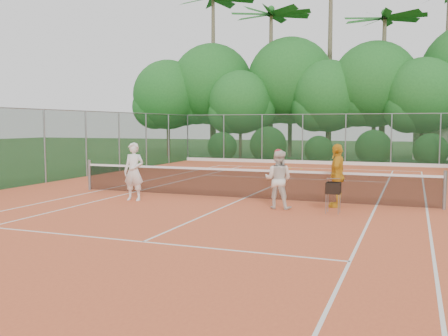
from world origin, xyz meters
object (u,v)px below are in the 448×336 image
(ball_hopper, at_px, (333,189))
(player_yellow, at_px, (337,176))
(player_white, at_px, (134,172))
(player_center_grp, at_px, (278,179))

(ball_hopper, bearing_deg, player_yellow, 79.98)
(player_white, distance_m, player_yellow, 6.23)
(player_center_grp, bearing_deg, ball_hopper, -6.72)
(player_white, xyz_separation_m, ball_hopper, (6.20, -0.06, -0.25))
(player_white, xyz_separation_m, player_yellow, (6.15, 0.98, 0.01))
(player_yellow, distance_m, ball_hopper, 1.07)
(player_white, height_order, player_center_grp, player_white)
(player_center_grp, distance_m, player_yellow, 1.75)
(player_white, bearing_deg, player_yellow, 6.17)
(player_center_grp, relative_size, ball_hopper, 2.03)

